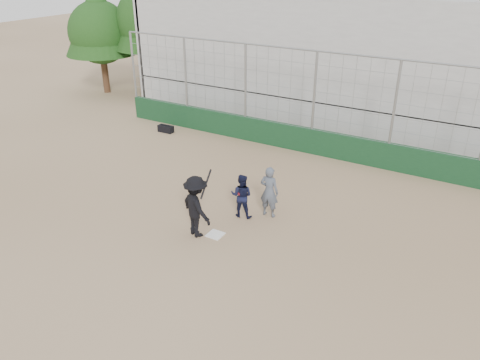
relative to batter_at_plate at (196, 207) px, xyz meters
The scene contains 10 objects.
ground 1.04m from the batter_at_plate, 26.55° to the left, with size 90.00×90.00×0.00m, color brown.
home_plate 1.03m from the batter_at_plate, 26.55° to the left, with size 0.44×0.44×0.02m, color white.
backstop 7.24m from the batter_at_plate, 86.39° to the left, with size 18.10×0.25×4.04m.
bleachers 12.35m from the batter_at_plate, 87.86° to the left, with size 20.25×6.70×6.98m.
tree_left 15.79m from the batter_at_plate, 133.20° to the left, with size 4.48×4.48×7.00m.
tree_right 16.52m from the batter_at_plate, 143.29° to the left, with size 3.84×3.84×6.00m.
batter_at_plate is the anchor object (origin of this frame).
catcher_crouched 1.67m from the batter_at_plate, 68.96° to the left, with size 0.77×0.65×0.97m.
umpire 2.35m from the batter_at_plate, 57.48° to the left, with size 0.59×0.39×1.46m, color #4C5360.
equipment_bag 8.68m from the batter_at_plate, 134.21° to the left, with size 0.71×0.32×0.34m.
Camera 1 is at (6.27, -9.37, 7.26)m, focal length 35.00 mm.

